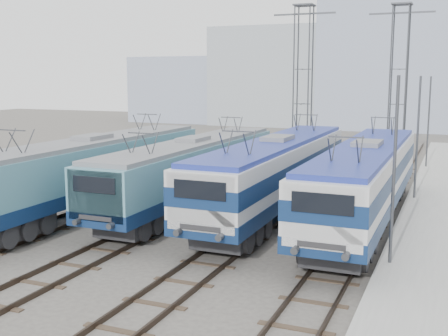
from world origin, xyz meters
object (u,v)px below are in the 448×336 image
locomotive_center_left (192,168)px  mast_mid (417,140)px  catenary_tower_east (398,81)px  mast_rear (428,124)px  locomotive_far_left (91,168)px  locomotive_far_right (366,176)px  catenary_tower_west (303,81)px  mast_front (394,175)px  locomotive_center_right (276,168)px

locomotive_center_left → mast_mid: size_ratio=2.53×
catenary_tower_east → mast_mid: size_ratio=1.71×
catenary_tower_east → mast_rear: catenary_tower_east is taller
locomotive_far_left → mast_mid: (15.35, 8.63, 1.19)m
locomotive_far_right → catenary_tower_west: size_ratio=1.55×
mast_front → mast_mid: 12.00m
locomotive_far_left → locomotive_far_right: size_ratio=1.00×
locomotive_far_left → mast_front: 15.76m
locomotive_center_right → catenary_tower_west: (-2.25, 13.49, 4.27)m
mast_rear → mast_mid: bearing=-90.0°
locomotive_far_left → mast_mid: bearing=29.4°
catenary_tower_east → mast_rear: 4.28m
catenary_tower_west → mast_rear: 9.99m
locomotive_center_right → mast_rear: bearing=70.1°
locomotive_center_right → mast_mid: mast_mid is taller
mast_front → mast_rear: same height
mast_front → locomotive_center_left: bearing=151.1°
catenary_tower_west → catenary_tower_east: 6.80m
locomotive_far_right → catenary_tower_west: bearing=115.8°
locomotive_far_right → mast_mid: bearing=72.7°
locomotive_far_left → mast_rear: bearing=53.4°
locomotive_center_left → mast_rear: 21.06m
locomotive_center_right → mast_mid: size_ratio=2.66×
mast_rear → locomotive_center_left: bearing=-121.1°
locomotive_far_right → mast_rear: bearing=84.1°
mast_mid → catenary_tower_east: bearing=101.9°
catenary_tower_west → mast_mid: 12.16m
locomotive_center_left → mast_rear: (10.85, 18.00, 1.29)m
catenary_tower_east → mast_front: 22.32m
locomotive_far_right → mast_front: mast_front is taller
locomotive_far_left → locomotive_far_right: (13.50, 2.69, 0.06)m
locomotive_center_right → mast_mid: bearing=40.9°
locomotive_center_left → locomotive_center_right: (4.50, 0.50, 0.16)m
locomotive_far_left → locomotive_center_left: bearing=30.3°
catenary_tower_east → locomotive_far_right: bearing=-89.1°
locomotive_center_left → locomotive_far_right: size_ratio=0.95×
locomotive_center_right → mast_rear: (6.35, 17.49, 1.13)m
mast_front → catenary_tower_east: bearing=95.5°
locomotive_center_left → catenary_tower_east: size_ratio=1.47×
locomotive_far_right → catenary_tower_west: (-6.75, 13.94, 4.28)m
locomotive_far_left → locomotive_center_right: (9.00, 3.14, 0.06)m
locomotive_center_left → catenary_tower_east: bearing=61.3°
mast_mid → catenary_tower_west: bearing=137.1°
locomotive_center_right → locomotive_far_left: bearing=-160.8°
catenary_tower_east → mast_mid: 10.69m
catenary_tower_west → catenary_tower_east: bearing=17.1°
locomotive_center_left → catenary_tower_west: bearing=80.9°
locomotive_far_left → catenary_tower_east: catenary_tower_east is taller
locomotive_far_left → locomotive_center_right: 9.53m
locomotive_center_left → catenary_tower_west: (2.25, 14.00, 4.43)m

